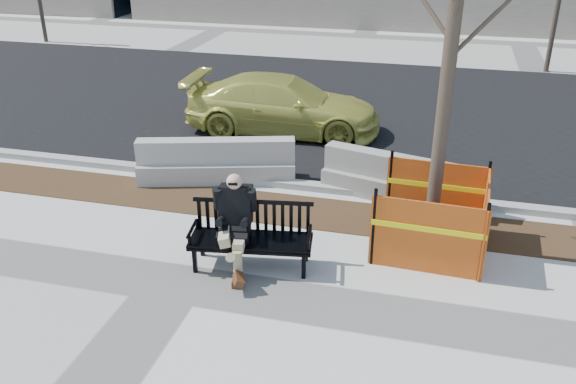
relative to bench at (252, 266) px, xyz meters
name	(u,v)px	position (x,y,z in m)	size (l,w,h in m)	color
ground	(175,283)	(-0.92, -0.69, 0.00)	(120.00, 120.00, 0.00)	beige
mulch_strip	(235,203)	(-0.92, 1.91, 0.00)	(40.00, 1.20, 0.02)	#47301C
asphalt_street	(311,104)	(-0.92, 8.11, 0.00)	(60.00, 10.40, 0.01)	black
curb	(251,180)	(-0.92, 2.86, 0.06)	(60.00, 0.25, 0.12)	#9E9B93
bench	(252,266)	(0.00, 0.00, 0.00)	(1.81, 0.65, 0.97)	black
seated_man	(236,263)	(-0.24, 0.01, 0.00)	(0.61, 1.02, 1.42)	black
tree_fence	(428,246)	(2.50, 1.24, 0.00)	(2.45, 2.45, 6.12)	orange
sedan	(283,131)	(-1.08, 5.85, 0.00)	(1.83, 4.49, 1.30)	#C3C14F
jersey_barrier_left	(217,181)	(-1.58, 2.78, 0.00)	(2.99, 0.60, 0.86)	#A29F98
jersey_barrier_right	(400,200)	(1.93, 2.82, 0.00)	(2.93, 0.59, 0.84)	gray
far_tree_left	(46,42)	(-12.78, 13.64, 0.00)	(1.72, 1.72, 4.64)	#45392C
far_tree_right	(546,71)	(5.62, 13.53, 0.00)	(1.76, 1.76, 4.75)	#45372C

